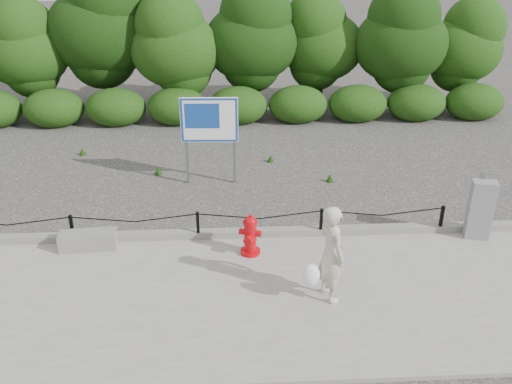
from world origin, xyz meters
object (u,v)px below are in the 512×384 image
(concrete_block, at_px, (88,240))
(fire_hydrant, at_px, (250,235))
(advertising_sign, at_px, (209,124))
(utility_cabinet, at_px, (480,210))
(pedestrian, at_px, (330,255))

(concrete_block, bearing_deg, fire_hydrant, -6.69)
(fire_hydrant, xyz_separation_m, concrete_block, (-3.18, 0.37, -0.22))
(fire_hydrant, bearing_deg, advertising_sign, 120.64)
(fire_hydrant, height_order, utility_cabinet, utility_cabinet)
(fire_hydrant, relative_size, pedestrian, 0.48)
(concrete_block, xyz_separation_m, advertising_sign, (2.35, 3.12, 1.31))
(fire_hydrant, height_order, pedestrian, pedestrian)
(fire_hydrant, relative_size, utility_cabinet, 0.61)
(pedestrian, xyz_separation_m, advertising_sign, (-2.07, 4.97, 0.64))
(fire_hydrant, bearing_deg, pedestrian, -32.43)
(utility_cabinet, height_order, advertising_sign, advertising_sign)
(concrete_block, relative_size, advertising_sign, 0.49)
(utility_cabinet, bearing_deg, concrete_block, -168.37)
(pedestrian, distance_m, concrete_block, 4.84)
(concrete_block, bearing_deg, advertising_sign, 53.00)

